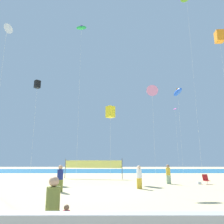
% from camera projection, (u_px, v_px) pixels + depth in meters
% --- Properties ---
extents(ground_plane, '(120.00, 120.00, 0.00)m').
position_uv_depth(ground_plane, '(103.00, 192.00, 15.35)').
color(ground_plane, '#D1BC89').
extents(ocean_band, '(120.00, 20.00, 0.01)m').
position_uv_depth(ocean_band, '(109.00, 171.00, 46.97)').
color(ocean_band, '#1E6B99').
rests_on(ocean_band, ground).
extents(mother_figure, '(0.39, 0.39, 1.73)m').
position_uv_depth(mother_figure, '(53.00, 206.00, 6.10)').
color(mother_figure, '#2D2D33').
rests_on(mother_figure, ground).
extents(toddler_figure, '(0.22, 0.22, 0.94)m').
position_uv_depth(toddler_figure, '(66.00, 221.00, 6.06)').
color(toddler_figure, '#99B28C').
rests_on(toddler_figure, ground).
extents(beachgoer_navy_shirt, '(0.42, 0.42, 1.85)m').
position_uv_depth(beachgoer_navy_shirt, '(60.00, 177.00, 15.41)').
color(beachgoer_navy_shirt, olive).
rests_on(beachgoer_navy_shirt, ground).
extents(beachgoer_mustard_shirt, '(0.41, 0.41, 1.80)m').
position_uv_depth(beachgoer_mustard_shirt, '(168.00, 173.00, 20.63)').
color(beachgoer_mustard_shirt, '#99B28C').
rests_on(beachgoer_mustard_shirt, ground).
extents(beachgoer_white_shirt, '(0.41, 0.41, 1.78)m').
position_uv_depth(beachgoer_white_shirt, '(139.00, 176.00, 17.13)').
color(beachgoer_white_shirt, gold).
rests_on(beachgoer_white_shirt, ground).
extents(folding_beach_chair, '(0.52, 0.65, 0.89)m').
position_uv_depth(folding_beach_chair, '(206.00, 179.00, 20.23)').
color(folding_beach_chair, red).
rests_on(folding_beach_chair, ground).
extents(volleyball_net, '(7.16, 1.60, 2.40)m').
position_uv_depth(volleyball_net, '(93.00, 165.00, 26.36)').
color(volleyball_net, '#4C4C51').
rests_on(volleyball_net, ground).
extents(beach_handbag, '(0.32, 0.16, 0.26)m').
position_uv_depth(beach_handbag, '(199.00, 183.00, 20.08)').
color(beach_handbag, white).
rests_on(beach_handbag, ground).
extents(kite_white_delta, '(0.87, 1.07, 14.92)m').
position_uv_depth(kite_white_delta, '(7.00, 30.00, 20.56)').
color(kite_white_delta, silver).
rests_on(kite_white_delta, ground).
extents(kite_magenta_diamond, '(0.65, 0.63, 10.65)m').
position_uv_depth(kite_magenta_diamond, '(175.00, 110.00, 35.34)').
color(kite_magenta_diamond, silver).
rests_on(kite_magenta_diamond, ground).
extents(kite_black_box, '(0.91, 0.91, 12.54)m').
position_uv_depth(kite_black_box, '(37.00, 84.00, 28.47)').
color(kite_black_box, silver).
rests_on(kite_black_box, ground).
extents(kite_blue_inflatable, '(1.20, 2.15, 12.36)m').
position_uv_depth(kite_blue_inflatable, '(178.00, 92.00, 30.92)').
color(kite_blue_inflatable, silver).
rests_on(kite_blue_inflatable, ground).
extents(kite_yellow_box, '(1.12, 1.12, 8.17)m').
position_uv_depth(kite_yellow_box, '(110.00, 112.00, 24.32)').
color(kite_yellow_box, silver).
rests_on(kite_yellow_box, ground).
extents(kite_green_inflatable, '(1.51, 0.96, 19.21)m').
position_uv_depth(kite_green_inflatable, '(81.00, 28.00, 27.53)').
color(kite_green_inflatable, silver).
rests_on(kite_green_inflatable, ground).
extents(kite_pink_delta, '(1.30, 0.61, 10.15)m').
position_uv_depth(kite_pink_delta, '(152.00, 91.00, 23.31)').
color(kite_pink_delta, silver).
rests_on(kite_pink_delta, ground).
extents(kite_orange_box, '(0.90, 0.90, 16.70)m').
position_uv_depth(kite_orange_box, '(219.00, 37.00, 24.59)').
color(kite_orange_box, silver).
rests_on(kite_orange_box, ground).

